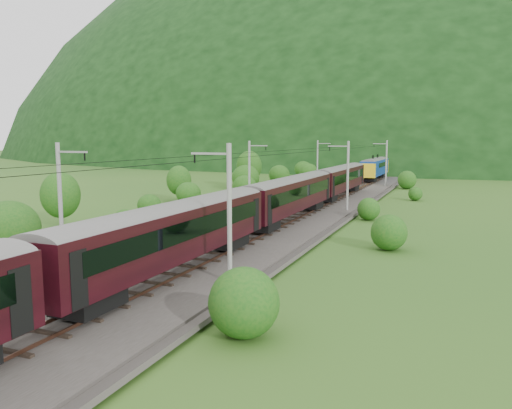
% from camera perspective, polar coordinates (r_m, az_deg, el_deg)
% --- Properties ---
extents(ground, '(600.00, 600.00, 0.00)m').
position_cam_1_polar(ground, '(32.42, -13.05, -7.95)').
color(ground, '#29571B').
rests_on(ground, ground).
extents(railbed, '(14.00, 220.00, 0.30)m').
position_cam_1_polar(railbed, '(40.69, -4.88, -4.41)').
color(railbed, '#38332D').
rests_on(railbed, ground).
extents(track_left, '(2.40, 220.00, 0.27)m').
position_cam_1_polar(track_left, '(41.78, -7.82, -3.83)').
color(track_left, brown).
rests_on(track_left, railbed).
extents(track_right, '(2.40, 220.00, 0.27)m').
position_cam_1_polar(track_right, '(39.63, -1.79, -4.38)').
color(track_right, brown).
rests_on(track_right, railbed).
extents(catenary_left, '(2.54, 192.28, 8.00)m').
position_cam_1_polar(catenary_left, '(62.48, -0.70, 3.81)').
color(catenary_left, gray).
rests_on(catenary_left, railbed).
extents(catenary_right, '(2.54, 192.28, 8.00)m').
position_cam_1_polar(catenary_right, '(58.80, 10.37, 3.45)').
color(catenary_right, gray).
rests_on(catenary_right, railbed).
extents(overhead_wires, '(4.83, 198.00, 0.03)m').
position_cam_1_polar(overhead_wires, '(39.85, -5.00, 5.42)').
color(overhead_wires, black).
rests_on(overhead_wires, ground).
extents(mountain_main, '(504.00, 360.00, 244.00)m').
position_cam_1_polar(mountain_main, '(286.10, 18.73, 5.40)').
color(mountain_main, black).
rests_on(mountain_main, ground).
extents(mountain_ridge, '(336.00, 280.00, 132.00)m').
position_cam_1_polar(mountain_ridge, '(353.65, -0.71, 6.12)').
color(mountain_ridge, black).
rests_on(mountain_ridge, ground).
extents(train, '(2.93, 162.74, 5.10)m').
position_cam_1_polar(train, '(30.09, -9.87, -2.26)').
color(train, black).
rests_on(train, ground).
extents(hazard_post_near, '(0.15, 0.15, 1.40)m').
position_cam_1_polar(hazard_post_near, '(69.28, 6.91, 1.21)').
color(hazard_post_near, red).
rests_on(hazard_post_near, railbed).
extents(hazard_post_far, '(0.14, 0.14, 1.28)m').
position_cam_1_polar(hazard_post_far, '(91.31, 10.72, 2.61)').
color(hazard_post_far, red).
rests_on(hazard_post_far, railbed).
extents(signal, '(0.20, 0.20, 1.85)m').
position_cam_1_polar(signal, '(80.49, 6.91, 2.36)').
color(signal, black).
rests_on(signal, railbed).
extents(vegetation_left, '(10.74, 147.02, 6.47)m').
position_cam_1_polar(vegetation_left, '(60.08, -10.74, 1.34)').
color(vegetation_left, '#175015').
rests_on(vegetation_left, ground).
extents(vegetation_right, '(6.58, 106.34, 2.83)m').
position_cam_1_polar(vegetation_right, '(42.06, 11.51, -2.62)').
color(vegetation_right, '#175015').
rests_on(vegetation_right, ground).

